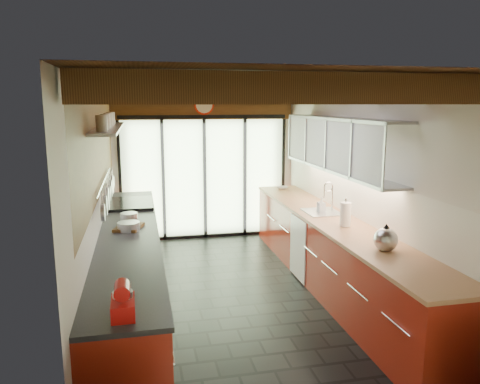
{
  "coord_description": "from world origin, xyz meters",
  "views": [
    {
      "loc": [
        -1.12,
        -5.39,
        2.38
      ],
      "look_at": [
        0.14,
        0.4,
        1.25
      ],
      "focal_mm": 35.0,
      "sensor_mm": 36.0,
      "label": 1
    }
  ],
  "objects_px": {
    "stand_mixer": "(123,302)",
    "paper_towel": "(345,215)",
    "soap_bottle": "(321,205)",
    "kettle": "(386,238)",
    "bowl": "(282,188)"
  },
  "relations": [
    {
      "from": "stand_mixer",
      "to": "paper_towel",
      "type": "distance_m",
      "value": 3.17
    },
    {
      "from": "bowl",
      "to": "kettle",
      "type": "bearing_deg",
      "value": -90.0
    },
    {
      "from": "stand_mixer",
      "to": "bowl",
      "type": "bearing_deg",
      "value": 60.19
    },
    {
      "from": "kettle",
      "to": "paper_towel",
      "type": "bearing_deg",
      "value": 90.0
    },
    {
      "from": "stand_mixer",
      "to": "soap_bottle",
      "type": "bearing_deg",
      "value": 46.34
    },
    {
      "from": "soap_bottle",
      "to": "kettle",
      "type": "bearing_deg",
      "value": -90.0
    },
    {
      "from": "soap_bottle",
      "to": "bowl",
      "type": "distance_m",
      "value": 1.77
    },
    {
      "from": "paper_towel",
      "to": "soap_bottle",
      "type": "relative_size",
      "value": 1.68
    },
    {
      "from": "kettle",
      "to": "soap_bottle",
      "type": "bearing_deg",
      "value": 90.0
    },
    {
      "from": "stand_mixer",
      "to": "paper_towel",
      "type": "bearing_deg",
      "value": 36.8
    },
    {
      "from": "paper_towel",
      "to": "soap_bottle",
      "type": "bearing_deg",
      "value": 90.0
    },
    {
      "from": "kettle",
      "to": "paper_towel",
      "type": "xyz_separation_m",
      "value": [
        -0.0,
        0.94,
        0.02
      ]
    },
    {
      "from": "kettle",
      "to": "paper_towel",
      "type": "height_order",
      "value": "paper_towel"
    },
    {
      "from": "bowl",
      "to": "paper_towel",
      "type": "bearing_deg",
      "value": -90.0
    },
    {
      "from": "paper_towel",
      "to": "bowl",
      "type": "relative_size",
      "value": 1.8
    }
  ]
}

